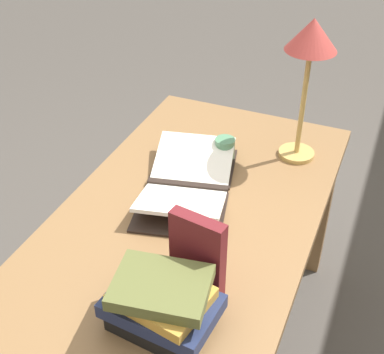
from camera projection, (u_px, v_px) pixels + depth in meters
ground_plane at (191, 348)px, 2.14m from camera, size 12.00×12.00×0.00m
reading_desk at (191, 229)px, 1.77m from camera, size 1.38×0.79×0.72m
open_book at (188, 183)px, 1.79m from camera, size 0.56×0.39×0.08m
book_stack_tall at (162, 304)px, 1.30m from camera, size 0.21×0.29×0.15m
book_standing_upright at (197, 255)px, 1.37m from camera, size 0.06×0.16×0.24m
reading_lamp at (311, 47)px, 1.73m from camera, size 0.17×0.17×0.51m
coffee_mug at (225, 149)px, 1.93m from camera, size 0.10×0.07×0.08m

